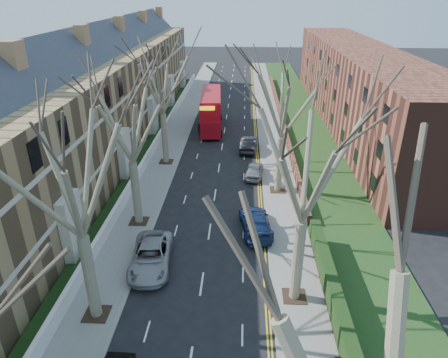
# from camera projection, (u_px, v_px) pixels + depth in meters

# --- Properties ---
(pavement_left) EXTENTS (3.00, 102.00, 0.12)m
(pavement_left) POSITION_uv_depth(u_px,v_px,m) (179.00, 129.00, 52.45)
(pavement_left) COLOR slate
(pavement_left) RESTS_ON ground
(pavement_right) EXTENTS (3.00, 102.00, 0.12)m
(pavement_right) POSITION_uv_depth(u_px,v_px,m) (271.00, 131.00, 51.92)
(pavement_right) COLOR slate
(pavement_right) RESTS_ON ground
(terrace_left) EXTENTS (9.70, 78.00, 13.60)m
(terrace_left) POSITION_uv_depth(u_px,v_px,m) (95.00, 104.00, 43.22)
(terrace_left) COLOR olive
(terrace_left) RESTS_ON ground
(flats_right) EXTENTS (13.97, 54.00, 10.00)m
(flats_right) POSITION_uv_depth(u_px,v_px,m) (357.00, 87.00, 52.87)
(flats_right) COLOR brown
(flats_right) RESTS_ON ground
(front_wall_left) EXTENTS (0.30, 78.00, 1.00)m
(front_wall_left) POSITION_uv_depth(u_px,v_px,m) (154.00, 147.00, 45.08)
(front_wall_left) COLOR white
(front_wall_left) RESTS_ON ground
(grass_verge_right) EXTENTS (6.00, 102.00, 0.06)m
(grass_verge_right) POSITION_uv_depth(u_px,v_px,m) (305.00, 131.00, 51.68)
(grass_verge_right) COLOR #1D3B15
(grass_verge_right) RESTS_ON ground
(tree_left_mid) EXTENTS (10.50, 10.50, 14.71)m
(tree_left_mid) POSITION_uv_depth(u_px,v_px,m) (69.00, 162.00, 18.62)
(tree_left_mid) COLOR #6F654F
(tree_left_mid) RESTS_ON ground
(tree_left_far) EXTENTS (10.15, 10.15, 14.22)m
(tree_left_far) POSITION_uv_depth(u_px,v_px,m) (127.00, 109.00, 27.76)
(tree_left_far) COLOR #6F654F
(tree_left_far) RESTS_ON ground
(tree_left_dist) EXTENTS (10.50, 10.50, 14.71)m
(tree_left_dist) POSITION_uv_depth(u_px,v_px,m) (160.00, 72.00, 38.41)
(tree_left_dist) COLOR #6F654F
(tree_left_dist) RESTS_ON ground
(tree_right_mid) EXTENTS (10.50, 10.50, 14.71)m
(tree_right_mid) POSITION_uv_depth(u_px,v_px,m) (309.00, 151.00, 19.92)
(tree_right_mid) COLOR #6F654F
(tree_right_mid) RESTS_ON ground
(tree_right_far) EXTENTS (10.15, 10.15, 14.22)m
(tree_right_far) POSITION_uv_depth(u_px,v_px,m) (284.00, 91.00, 32.65)
(tree_right_far) COLOR #6F654F
(tree_right_far) RESTS_ON ground
(double_decker_bus) EXTENTS (3.28, 11.14, 4.60)m
(double_decker_bus) POSITION_uv_depth(u_px,v_px,m) (211.00, 111.00, 52.13)
(double_decker_bus) COLOR #A10B15
(double_decker_bus) RESTS_ON ground
(car_left_far) EXTENTS (3.03, 5.79, 1.55)m
(car_left_far) POSITION_uv_depth(u_px,v_px,m) (151.00, 256.00, 26.52)
(car_left_far) COLOR #939398
(car_left_far) RESTS_ON ground
(car_right_near) EXTENTS (2.77, 5.49, 1.53)m
(car_right_near) POSITION_uv_depth(u_px,v_px,m) (256.00, 222.00, 30.38)
(car_right_near) COLOR navy
(car_right_near) RESTS_ON ground
(car_right_mid) EXTENTS (2.04, 4.15, 1.36)m
(car_right_mid) POSITION_uv_depth(u_px,v_px,m) (254.00, 170.00, 39.19)
(car_right_mid) COLOR gray
(car_right_mid) RESTS_ON ground
(car_right_far) EXTENTS (2.11, 4.92, 1.58)m
(car_right_far) POSITION_uv_depth(u_px,v_px,m) (249.00, 144.00, 45.50)
(car_right_far) COLOR black
(car_right_far) RESTS_ON ground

